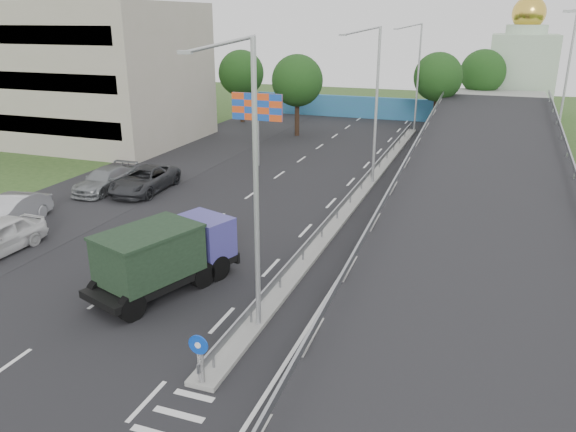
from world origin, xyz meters
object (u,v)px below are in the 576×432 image
at_px(church, 522,68).
at_px(dump_truck, 166,254).
at_px(lamp_post_near, 251,175).
at_px(billboard, 257,111).
at_px(parked_car_d, 105,180).
at_px(parked_car_b, 11,211).
at_px(lamp_post_far, 416,72).
at_px(sign_bollard, 200,359).
at_px(parked_car_c, 145,180).
at_px(lamp_post_mid, 374,98).

height_order(church, dump_truck, church).
relative_size(lamp_post_near, church, 0.73).
bearing_deg(lamp_post_near, dump_truck, 160.62).
bearing_deg(billboard, parked_car_d, -125.78).
xyz_separation_m(dump_truck, parked_car_b, (-12.02, 3.70, -0.77)).
xyz_separation_m(lamp_post_far, dump_truck, (-4.61, -38.38, -4.22)).
distance_m(lamp_post_near, parked_car_b, 18.17).
bearing_deg(parked_car_b, lamp_post_far, 58.68).
distance_m(lamp_post_far, parked_car_d, 32.18).
bearing_deg(sign_bollard, lamp_post_near, 88.36).
xyz_separation_m(parked_car_b, parked_car_c, (3.22, 7.94, -0.02)).
relative_size(dump_truck, parked_car_d, 1.34).
relative_size(sign_bollard, billboard, 0.30).
distance_m(church, billboard, 37.23).
bearing_deg(lamp_post_near, billboard, 112.49).
bearing_deg(parked_car_c, parked_car_b, -115.09).
bearing_deg(parked_car_b, parked_car_d, 78.84).
bearing_deg(parked_car_d, lamp_post_near, -38.43).
distance_m(parked_car_b, parked_car_c, 8.56).
bearing_deg(parked_car_b, church, 55.72).
bearing_deg(parked_car_b, dump_truck, -22.80).
bearing_deg(billboard, dump_truck, -77.56).
xyz_separation_m(dump_truck, parked_car_d, (-11.33, 10.89, -0.83)).
bearing_deg(parked_car_c, church, 57.21).
bearing_deg(dump_truck, lamp_post_far, 102.19).
height_order(sign_bollard, lamp_post_near, lamp_post_near).
bearing_deg(lamp_post_near, parked_car_d, 141.89).
bearing_deg(lamp_post_near, church, 79.62).
bearing_deg(parked_car_c, lamp_post_near, -47.68).
xyz_separation_m(parked_car_b, parked_car_d, (0.69, 7.19, -0.07)).
bearing_deg(parked_car_c, lamp_post_far, 60.34).
bearing_deg(sign_bollard, lamp_post_mid, 89.74).
bearing_deg(sign_bollard, billboard, 109.21).
height_order(billboard, parked_car_c, billboard).
relative_size(lamp_post_mid, billboard, 1.83).
xyz_separation_m(lamp_post_far, parked_car_d, (-15.95, -27.49, -5.06)).
height_order(sign_bollard, parked_car_c, sign_bollard).
relative_size(sign_bollard, lamp_post_near, 0.17).
relative_size(lamp_post_near, parked_car_c, 1.77).
distance_m(lamp_post_near, parked_car_d, 20.89).
bearing_deg(parked_car_c, sign_bollard, -55.10).
bearing_deg(lamp_post_mid, sign_bollard, -90.26).
bearing_deg(church, lamp_post_near, -100.38).
distance_m(parked_car_c, parked_car_d, 2.64).
relative_size(lamp_post_near, lamp_post_far, 1.00).
xyz_separation_m(church, parked_car_b, (-26.53, -48.68, -4.49)).
bearing_deg(parked_car_d, lamp_post_far, 59.57).
height_order(sign_bollard, lamp_post_mid, lamp_post_mid).
relative_size(lamp_post_near, billboard, 1.83).
xyz_separation_m(lamp_post_near, lamp_post_mid, (0.00, 20.00, 0.00)).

